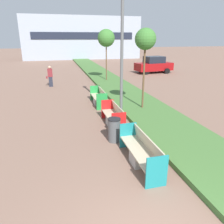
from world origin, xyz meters
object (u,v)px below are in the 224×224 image
sapling_tree_near (145,40)px  sapling_tree_far (106,38)px  street_lamp_post (122,29)px  parked_car_distant (154,65)px  bench_teal_frame (141,153)px  bench_red_frame (113,118)px  pedestrian_walking (50,76)px  bench_green_frame (99,98)px  litter_bin (114,130)px

sapling_tree_near → sapling_tree_far: (0.00, 8.71, 0.07)m
street_lamp_post → parked_car_distant: bearing=59.3°
bench_teal_frame → parked_car_distant: parked_car_distant is taller
sapling_tree_far → parked_car_distant: (6.43, 3.79, -2.88)m
bench_teal_frame → bench_red_frame: (-0.00, 3.40, -0.01)m
street_lamp_post → sapling_tree_near: (1.49, 0.85, -0.48)m
bench_red_frame → sapling_tree_far: 11.13m
street_lamp_post → pedestrian_walking: street_lamp_post is taller
bench_green_frame → sapling_tree_far: bearing=73.2°
sapling_tree_far → litter_bin: bearing=-101.8°
bench_green_frame → sapling_tree_far: 8.05m
bench_red_frame → street_lamp_post: (0.61, 0.82, 3.84)m
bench_teal_frame → bench_green_frame: (-0.00, 6.81, -0.01)m
litter_bin → sapling_tree_far: 12.69m
litter_bin → parked_car_distant: parked_car_distant is taller
litter_bin → street_lamp_post: size_ratio=0.12×
bench_red_frame → bench_teal_frame: bearing=-89.9°
bench_green_frame → bench_red_frame: bearing=-90.0°
street_lamp_post → pedestrian_walking: 9.87m
bench_teal_frame → litter_bin: (-0.40, 1.79, 0.09)m
street_lamp_post → sapling_tree_far: (1.49, 9.56, -0.41)m
sapling_tree_near → parked_car_distant: sapling_tree_near is taller
bench_teal_frame → sapling_tree_near: 6.43m
bench_green_frame → pedestrian_walking: 6.69m
litter_bin → street_lamp_post: (1.01, 2.43, 3.74)m
bench_red_frame → sapling_tree_near: (2.10, 1.67, 3.36)m
sapling_tree_near → parked_car_distant: bearing=62.8°
litter_bin → pedestrian_walking: bearing=102.5°
pedestrian_walking → parked_car_distant: (11.38, 4.72, 0.05)m
sapling_tree_near → sapling_tree_far: size_ratio=0.95×
bench_red_frame → street_lamp_post: size_ratio=0.27×
parked_car_distant → bench_teal_frame: bearing=-122.6°
bench_teal_frame → pedestrian_walking: (-2.85, 12.84, 0.48)m
bench_teal_frame → sapling_tree_far: sapling_tree_far is taller
bench_red_frame → sapling_tree_far: size_ratio=0.45×
sapling_tree_far → pedestrian_walking: (-4.95, -0.94, -2.93)m
bench_green_frame → litter_bin: size_ratio=2.34×
bench_teal_frame → parked_car_distant: (8.53, 17.57, 0.54)m
litter_bin → bench_teal_frame: bearing=-77.4°
bench_green_frame → street_lamp_post: 4.67m
bench_red_frame → litter_bin: bearing=-103.8°
bench_red_frame → street_lamp_post: street_lamp_post is taller
street_lamp_post → bench_red_frame: bearing=-126.7°
litter_bin → sapling_tree_near: 5.25m
bench_teal_frame → sapling_tree_far: bearing=81.3°
litter_bin → sapling_tree_far: (2.50, 11.99, 3.33)m
sapling_tree_far → sapling_tree_near: bearing=-90.0°
pedestrian_walking → litter_bin: bearing=-77.5°
sapling_tree_near → sapling_tree_far: sapling_tree_far is taller
litter_bin → pedestrian_walking: size_ratio=0.55×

